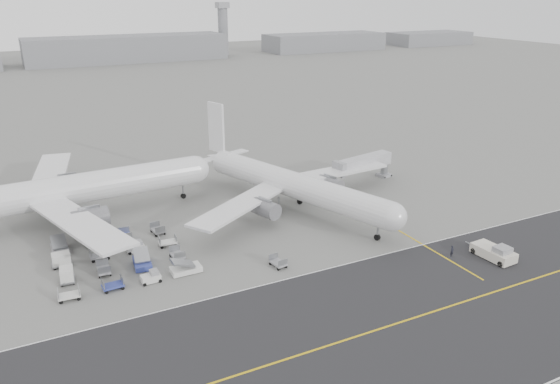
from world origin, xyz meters
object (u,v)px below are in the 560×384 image
airliner_b (290,184)px  pushback_tug (494,252)px  control_tower (223,28)px  ground_crew_a (452,251)px  jet_bridge (364,164)px  airliner_a (61,192)px

airliner_b → pushback_tug: (18.24, -31.92, -3.89)m
airliner_b → pushback_tug: airliner_b is taller
control_tower → ground_crew_a: bearing=-104.2°
jet_bridge → ground_crew_a: (-7.53, -34.39, -3.22)m
control_tower → airliner_b: 257.47m
airliner_a → pushback_tug: (56.50, -44.74, -4.49)m
control_tower → pushback_tug: (-63.56, -275.79, -15.25)m
ground_crew_a → control_tower: bearing=62.3°
jet_bridge → ground_crew_a: bearing=-113.9°
airliner_a → ground_crew_a: size_ratio=30.49×
airliner_a → airliner_b: (38.26, -12.82, -0.60)m
jet_bridge → ground_crew_a: size_ratio=8.75×
control_tower → ground_crew_a: (-68.84, -272.40, -15.35)m
control_tower → airliner_b: bearing=-108.5°
pushback_tug → jet_bridge: (2.25, 37.78, 3.12)m
pushback_tug → jet_bridge: bearing=82.8°
airliner_b → control_tower: bearing=52.9°
airliner_a → airliner_b: bearing=-111.8°
airliner_a → jet_bridge: airliner_a is taller
control_tower → airliner_a: size_ratio=0.56×
pushback_tug → control_tower: bearing=73.2°
airliner_a → control_tower: bearing=-30.7°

